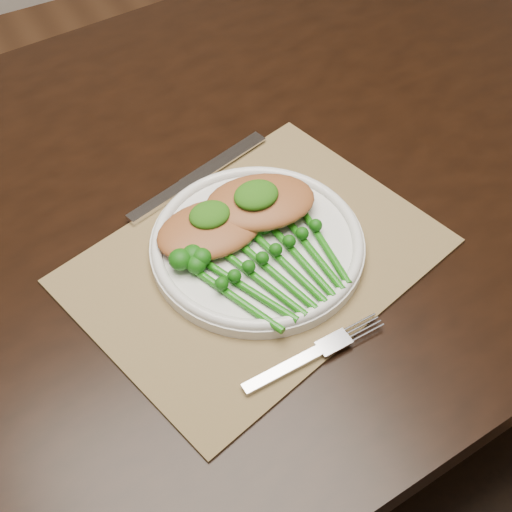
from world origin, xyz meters
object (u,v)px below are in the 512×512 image
dining_table (215,348)px  placemat (256,261)px  broccolini_bundle (280,269)px  chicken_fillet_left (210,229)px  dinner_plate (257,244)px

dining_table → placemat: placemat is taller
placemat → broccolini_bundle: size_ratio=2.13×
dining_table → chicken_fillet_left: bearing=-112.6°
broccolini_bundle → dinner_plate: bearing=81.6°
dining_table → placemat: size_ratio=3.94×
placemat → dinner_plate: (0.01, 0.01, 0.01)m
placemat → chicken_fillet_left: (-0.04, 0.05, 0.03)m
placemat → broccolini_bundle: broccolini_bundle is taller
dinner_plate → dining_table: bearing=98.2°
chicken_fillet_left → dinner_plate: bearing=-34.5°
dining_table → dinner_plate: dinner_plate is taller
dining_table → broccolini_bundle: broccolini_bundle is taller
dining_table → dinner_plate: 0.41m
dining_table → chicken_fillet_left: size_ratio=12.46×
broccolini_bundle → dining_table: bearing=86.1°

